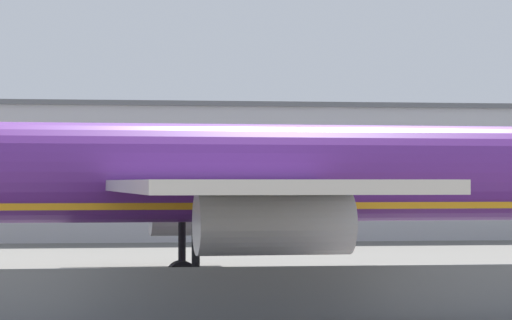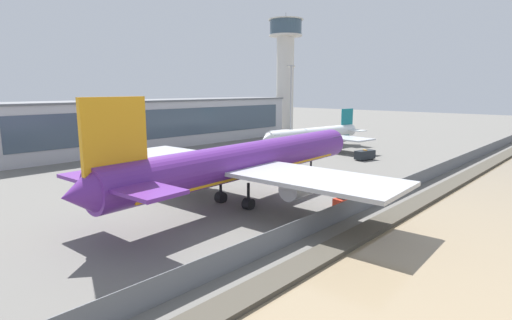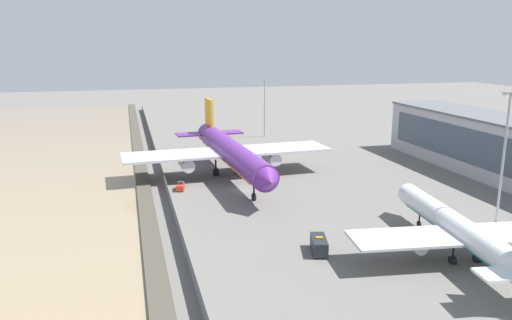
# 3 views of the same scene
# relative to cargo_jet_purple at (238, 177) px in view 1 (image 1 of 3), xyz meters

# --- Properties ---
(ground_plane) EXTENTS (500.00, 500.00, 0.00)m
(ground_plane) POSITION_rel_cargo_jet_purple_xyz_m (10.91, 0.65, -6.16)
(ground_plane) COLOR #66635E
(cargo_jet_purple) EXTENTS (56.73, 48.81, 16.15)m
(cargo_jet_purple) POSITION_rel_cargo_jet_purple_xyz_m (0.00, 0.00, 0.00)
(cargo_jet_purple) COLOR #602889
(cargo_jet_purple) RESTS_ON ground
(baggage_tug) EXTENTS (3.48, 2.28, 1.80)m
(baggage_tug) POSITION_rel_cargo_jet_purple_xyz_m (7.64, -12.34, -5.36)
(baggage_tug) COLOR red
(baggage_tug) RESTS_ON ground
(terminal_building) EXTENTS (96.81, 15.57, 13.81)m
(terminal_building) POSITION_rel_cargo_jet_purple_xyz_m (26.85, 60.96, 0.75)
(terminal_building) COLOR #B2B2B7
(terminal_building) RESTS_ON ground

